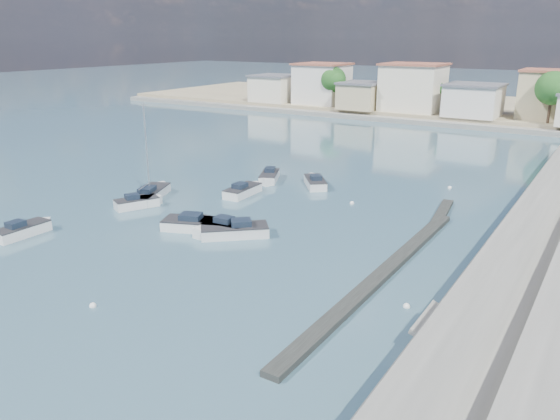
% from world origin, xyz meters
% --- Properties ---
extents(ground, '(400.00, 400.00, 0.00)m').
position_xyz_m(ground, '(0.00, 40.00, 0.00)').
color(ground, '#2B4657').
rests_on(ground, ground).
extents(breakwater, '(2.00, 31.02, 0.35)m').
position_xyz_m(breakwater, '(6.90, 12.69, 0.17)').
color(breakwater, black).
rests_on(breakwater, ground).
extents(far_shore_land, '(160.00, 40.00, 1.40)m').
position_xyz_m(far_shore_land, '(0.00, 92.00, 0.70)').
color(far_shore_land, gray).
rests_on(far_shore_land, ground).
extents(far_shore_quay, '(160.00, 2.50, 0.80)m').
position_xyz_m(far_shore_quay, '(0.00, 71.00, 0.40)').
color(far_shore_quay, slate).
rests_on(far_shore_quay, ground).
extents(shore_trees, '(74.56, 38.32, 7.92)m').
position_xyz_m(shore_trees, '(8.34, 68.11, 6.22)').
color(shore_trees, '#38281E').
rests_on(shore_trees, ground).
extents(motorboat_a, '(1.66, 4.59, 1.48)m').
position_xyz_m(motorboat_a, '(-18.80, 2.34, 0.38)').
color(motorboat_a, silver).
rests_on(motorboat_a, ground).
extents(motorboat_b, '(3.01, 4.10, 1.48)m').
position_xyz_m(motorboat_b, '(-16.71, 12.02, 0.38)').
color(motorboat_b, silver).
rests_on(motorboat_b, ground).
extents(motorboat_c, '(5.05, 2.05, 1.48)m').
position_xyz_m(motorboat_c, '(-7.04, 10.86, 0.38)').
color(motorboat_c, silver).
rests_on(motorboat_c, ground).
extents(motorboat_d, '(5.15, 4.88, 1.48)m').
position_xyz_m(motorboat_d, '(-5.43, 10.52, 0.38)').
color(motorboat_d, silver).
rests_on(motorboat_d, ground).
extents(motorboat_e, '(1.94, 4.89, 1.48)m').
position_xyz_m(motorboat_e, '(-11.23, 20.19, 0.38)').
color(motorboat_e, silver).
rests_on(motorboat_e, ground).
extents(motorboat_f, '(3.96, 4.38, 1.48)m').
position_xyz_m(motorboat_f, '(-7.08, 26.56, 0.38)').
color(motorboat_f, silver).
rests_on(motorboat_f, ground).
extents(motorboat_g, '(3.34, 4.72, 1.48)m').
position_xyz_m(motorboat_g, '(-12.05, 25.74, 0.38)').
color(motorboat_g, silver).
rests_on(motorboat_g, ground).
extents(motorboat_h, '(6.04, 3.97, 1.48)m').
position_xyz_m(motorboat_h, '(-8.20, 10.40, 0.38)').
color(motorboat_h, silver).
rests_on(motorboat_h, ground).
extents(sailboat, '(4.10, 6.29, 9.00)m').
position_xyz_m(sailboat, '(-17.90, 14.66, 0.41)').
color(sailboat, silver).
rests_on(sailboat, ground).
extents(mooring_buoys, '(18.50, 35.92, 0.39)m').
position_xyz_m(mooring_buoys, '(5.67, 14.80, 0.05)').
color(mooring_buoys, white).
rests_on(mooring_buoys, ground).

